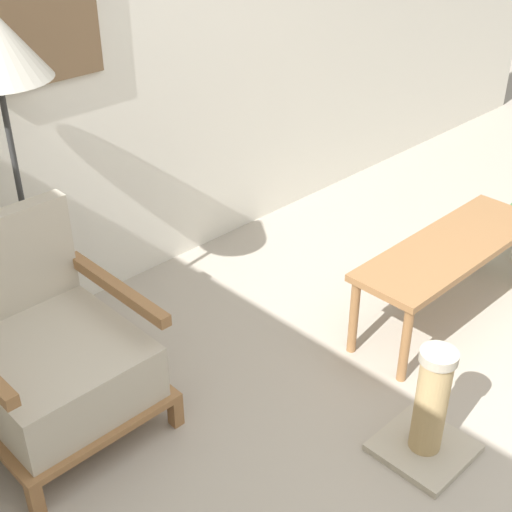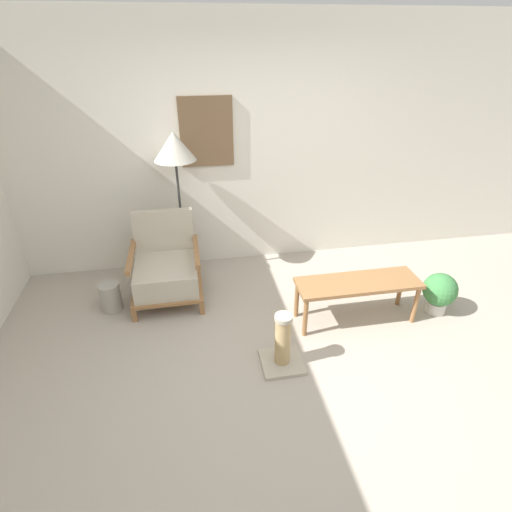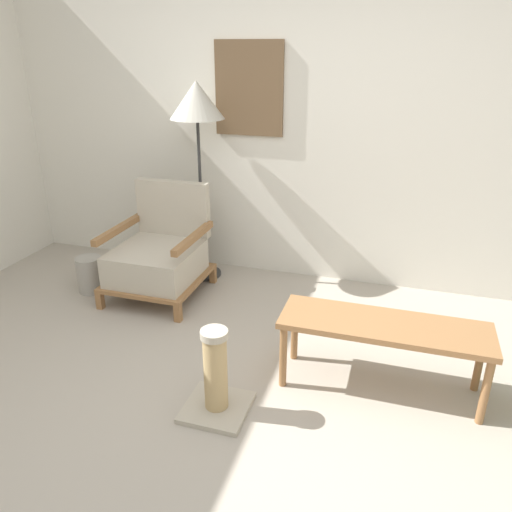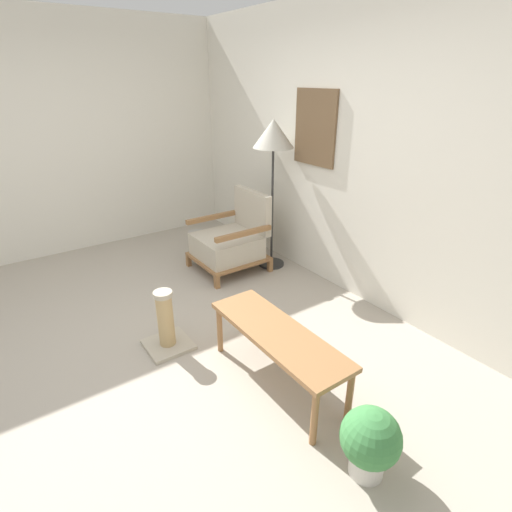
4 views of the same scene
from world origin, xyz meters
name	(u,v)px [view 4 (image 4 of 4)]	position (x,y,z in m)	size (l,w,h in m)	color
ground_plane	(146,356)	(0.00, 0.00, 0.00)	(14.00, 14.00, 0.00)	#A89E8E
wall_back	(349,154)	(0.00, 2.11, 1.35)	(8.00, 0.09, 2.70)	silver
wall_left	(94,137)	(-2.58, 0.50, 1.35)	(0.06, 8.00, 2.70)	silver
armchair	(231,241)	(-0.96, 1.40, 0.33)	(0.70, 0.74, 0.86)	olive
floor_lamp	(273,140)	(-0.77, 1.82, 1.41)	(0.43, 0.43, 1.62)	#2D2D2D
coffee_table	(278,338)	(0.82, 0.66, 0.38)	(1.17, 0.37, 0.43)	olive
vase	(197,243)	(-1.53, 1.25, 0.15)	(0.21, 0.21, 0.30)	#9E998E
potted_plant	(370,440)	(1.67, 0.63, 0.24)	(0.33, 0.33, 0.43)	beige
scratching_post	(166,326)	(-0.02, 0.19, 0.19)	(0.35, 0.35, 0.51)	#B2A893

